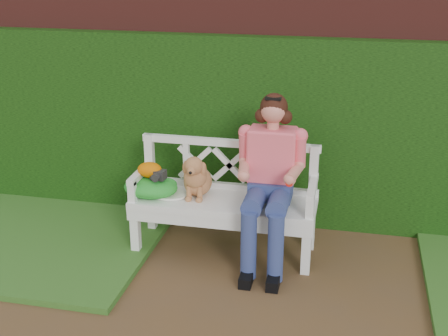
# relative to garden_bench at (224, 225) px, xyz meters

# --- Properties ---
(ground) EXTENTS (60.00, 60.00, 0.00)m
(ground) POSITION_rel_garden_bench_xyz_m (0.51, -0.99, -0.24)
(ground) COLOR brown
(brick_wall) EXTENTS (10.00, 0.30, 2.20)m
(brick_wall) POSITION_rel_garden_bench_xyz_m (0.51, 0.91, 0.86)
(brick_wall) COLOR #5D2520
(brick_wall) RESTS_ON ground
(ivy_hedge) EXTENTS (10.00, 0.18, 1.70)m
(ivy_hedge) POSITION_rel_garden_bench_xyz_m (0.51, 0.69, 0.61)
(ivy_hedge) COLOR #235D13
(ivy_hedge) RESTS_ON ground
(grass_left) EXTENTS (2.60, 2.00, 0.05)m
(grass_left) POSITION_rel_garden_bench_xyz_m (-1.89, -0.09, -0.21)
(grass_left) COLOR #1D4810
(grass_left) RESTS_ON ground
(garden_bench) EXTENTS (1.62, 0.72, 0.48)m
(garden_bench) POSITION_rel_garden_bench_xyz_m (0.00, 0.00, 0.00)
(garden_bench) COLOR white
(garden_bench) RESTS_ON ground
(seated_woman) EXTENTS (0.82, 0.92, 1.33)m
(seated_woman) POSITION_rel_garden_bench_xyz_m (0.38, -0.02, 0.43)
(seated_woman) COLOR #E95C82
(seated_woman) RESTS_ON ground
(dog) EXTENTS (0.25, 0.34, 0.38)m
(dog) POSITION_rel_garden_bench_xyz_m (-0.23, 0.01, 0.43)
(dog) COLOR #B88337
(dog) RESTS_ON garden_bench
(tennis_racket) EXTENTS (0.59, 0.37, 0.03)m
(tennis_racket) POSITION_rel_garden_bench_xyz_m (-0.48, -0.04, 0.25)
(tennis_racket) COLOR silver
(tennis_racket) RESTS_ON garden_bench
(green_bag) EXTENTS (0.54, 0.48, 0.15)m
(green_bag) POSITION_rel_garden_bench_xyz_m (-0.61, -0.06, 0.32)
(green_bag) COLOR green
(green_bag) RESTS_ON garden_bench
(camera_item) EXTENTS (0.13, 0.10, 0.08)m
(camera_item) POSITION_rel_garden_bench_xyz_m (-0.53, -0.06, 0.43)
(camera_item) COLOR #252525
(camera_item) RESTS_ON green_bag
(baseball_glove) EXTENTS (0.22, 0.17, 0.13)m
(baseball_glove) POSITION_rel_garden_bench_xyz_m (-0.62, -0.04, 0.46)
(baseball_glove) COLOR #CC6102
(baseball_glove) RESTS_ON green_bag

